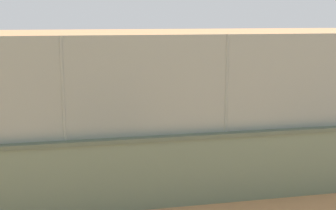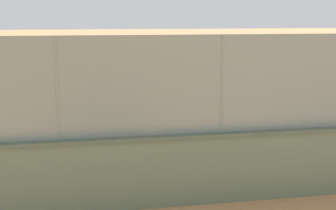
{
  "view_description": "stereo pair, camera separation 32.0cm",
  "coord_description": "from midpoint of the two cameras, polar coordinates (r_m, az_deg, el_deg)",
  "views": [
    {
      "loc": [
        6.77,
        19.36,
        3.67
      ],
      "look_at": [
        3.55,
        6.81,
        1.23
      ],
      "focal_mm": 49.89,
      "sensor_mm": 36.0,
      "label": 1
    },
    {
      "loc": [
        6.46,
        19.44,
        3.67
      ],
      "look_at": [
        3.55,
        6.81,
        1.23
      ],
      "focal_mm": 49.89,
      "sensor_mm": 36.0,
      "label": 2
    }
  ],
  "objects": [
    {
      "name": "player_crossing_court",
      "position": [
        20.15,
        -9.97,
        2.59
      ],
      "size": [
        1.0,
        0.75,
        1.53
      ],
      "color": "#B2B2B2",
      "rests_on": "ground_plane"
    },
    {
      "name": "ground_plane",
      "position": [
        20.82,
        4.37,
        0.47
      ],
      "size": [
        260.0,
        260.0,
        0.0
      ],
      "primitive_type": "plane",
      "color": "tan"
    },
    {
      "name": "player_at_service_line",
      "position": [
        11.13,
        -4.4,
        -3.13
      ],
      "size": [
        0.73,
        0.85,
        1.72
      ],
      "color": "#591919",
      "rests_on": "ground_plane"
    },
    {
      "name": "sports_ball",
      "position": [
        19.27,
        -6.49,
        -0.24
      ],
      "size": [
        0.1,
        0.1,
        0.1
      ],
      "primitive_type": "sphere",
      "color": "white",
      "rests_on": "ground_plane"
    }
  ]
}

